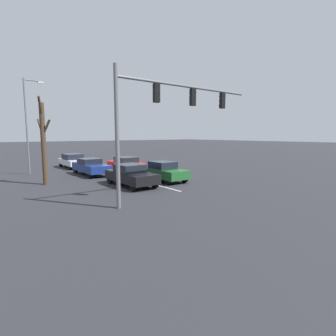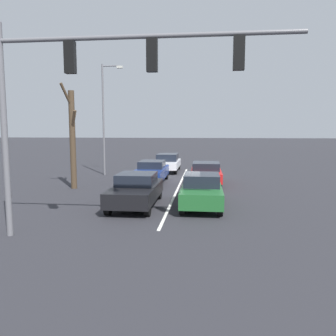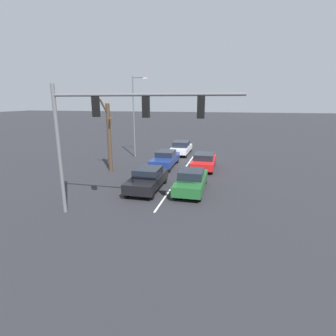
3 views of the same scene
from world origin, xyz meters
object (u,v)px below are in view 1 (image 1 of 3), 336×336
car_darkgreen_leftlane_front (162,171)px  street_lamp_right_shoulder (28,121)px  car_black_midlane_front (131,175)px  bare_tree_near (43,141)px  traffic_signal_gantry (167,108)px  car_red_leftlane_second (126,164)px  car_navy_midlane_second (91,166)px  car_silver_midlane_third (73,160)px

car_darkgreen_leftlane_front → street_lamp_right_shoulder: street_lamp_right_shoulder is taller
car_black_midlane_front → bare_tree_near: bearing=-41.1°
traffic_signal_gantry → bare_tree_near: traffic_signal_gantry is taller
car_red_leftlane_second → street_lamp_right_shoulder: size_ratio=0.53×
car_darkgreen_leftlane_front → car_red_leftlane_second: 6.17m
street_lamp_right_shoulder → traffic_signal_gantry: bearing=105.8°
car_navy_midlane_second → traffic_signal_gantry: 11.84m
car_black_midlane_front → car_navy_midlane_second: car_black_midlane_front is taller
car_darkgreen_leftlane_front → car_black_midlane_front: car_black_midlane_front is taller
car_darkgreen_leftlane_front → traffic_signal_gantry: size_ratio=0.51×
traffic_signal_gantry → car_navy_midlane_second: bearing=-89.9°
car_black_midlane_front → traffic_signal_gantry: 6.19m
car_black_midlane_front → bare_tree_near: (4.62, -4.04, 2.30)m
car_black_midlane_front → car_red_leftlane_second: bearing=-115.8°
car_darkgreen_leftlane_front → car_red_leftlane_second: bearing=-92.0°
car_darkgreen_leftlane_front → car_silver_midlane_third: (2.95, -12.18, 0.04)m
car_black_midlane_front → car_red_leftlane_second: size_ratio=1.02×
car_navy_midlane_second → car_silver_midlane_third: size_ratio=1.05×
car_red_leftlane_second → traffic_signal_gantry: 12.40m
traffic_signal_gantry → car_red_leftlane_second: bearing=-107.5°
car_black_midlane_front → traffic_signal_gantry: (0.34, 4.57, 4.16)m
car_darkgreen_leftlane_front → car_navy_midlane_second: (3.32, -6.12, 0.02)m
car_navy_midlane_second → car_red_leftlane_second: size_ratio=1.08×
traffic_signal_gantry → street_lamp_right_shoulder: (4.12, -14.61, -0.17)m
traffic_signal_gantry → street_lamp_right_shoulder: bearing=-74.2°
car_red_leftlane_second → street_lamp_right_shoulder: street_lamp_right_shoulder is taller
car_darkgreen_leftlane_front → car_silver_midlane_third: 12.54m
traffic_signal_gantry → bare_tree_near: 9.79m
car_darkgreen_leftlane_front → traffic_signal_gantry: 7.28m
street_lamp_right_shoulder → car_black_midlane_front: bearing=114.0°
car_red_leftlane_second → car_black_midlane_front: bearing=64.2°
car_red_leftlane_second → car_silver_midlane_third: 6.80m
car_silver_midlane_third → bare_tree_near: size_ratio=0.74×
car_darkgreen_leftlane_front → traffic_signal_gantry: (3.29, 4.96, 4.19)m
car_navy_midlane_second → bare_tree_near: 5.44m
car_red_leftlane_second → car_navy_midlane_second: bearing=0.8°
car_silver_midlane_third → car_navy_midlane_second: bearing=86.5°
car_darkgreen_leftlane_front → street_lamp_right_shoulder: 12.81m
car_black_midlane_front → traffic_signal_gantry: traffic_signal_gantry is taller
car_red_leftlane_second → bare_tree_near: (7.80, 2.52, 2.34)m
car_navy_midlane_second → traffic_signal_gantry: size_ratio=0.52×
car_black_midlane_front → car_silver_midlane_third: car_black_midlane_front is taller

